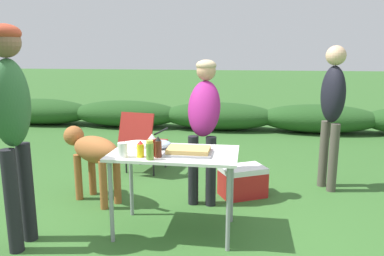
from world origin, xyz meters
name	(u,v)px	position (x,y,z in m)	size (l,w,h in m)	color
ground_plane	(175,231)	(0.00, 0.00, 0.00)	(60.00, 60.00, 0.00)	#336028
shrub_hedge	(218,116)	(0.00, 4.58, 0.28)	(14.40, 0.90, 0.56)	#234C1E
folding_table	(174,160)	(0.00, 0.00, 0.66)	(1.10, 0.64, 0.74)	silver
food_tray	(189,151)	(0.13, -0.05, 0.77)	(0.40, 0.27, 0.06)	#9E9EA3
plate_stack	(137,145)	(-0.38, 0.15, 0.75)	(0.25, 0.25, 0.03)	white
mixing_bowl	(161,144)	(-0.15, 0.11, 0.78)	(0.18, 0.18, 0.07)	#99B2CC
paper_cup_stack	(123,150)	(-0.39, -0.23, 0.80)	(0.08, 0.08, 0.12)	white
relish_jar	(150,150)	(-0.15, -0.26, 0.82)	(0.06, 0.06, 0.16)	olive
mustard_bottle	(140,149)	(-0.24, -0.20, 0.81)	(0.06, 0.06, 0.14)	yellow
bbq_sauce_bottle	(158,147)	(-0.10, -0.18, 0.82)	(0.06, 0.06, 0.18)	#562314
ketchup_bottle	(152,145)	(-0.16, -0.15, 0.83)	(0.07, 0.07, 0.19)	red
standing_person_in_olive_jacket	(204,115)	(0.17, 0.74, 0.95)	(0.36, 0.46, 1.51)	black
standing_person_in_dark_puffer	(11,111)	(-1.20, -0.44, 1.14)	(0.26, 0.36, 1.80)	black
standing_person_in_red_jacket	(332,103)	(1.56, 1.33, 1.02)	(0.35, 0.39, 1.66)	#4C473D
dog	(92,152)	(-1.01, 0.58, 0.54)	(0.93, 0.59, 0.79)	#9E5B2D
camp_chair_green_behind_table	(142,139)	(-0.76, 1.58, 0.47)	(0.56, 0.66, 0.83)	maroon
cooler_box	(243,181)	(0.58, 0.94, 0.17)	(0.57, 0.51, 0.34)	#B21E1E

